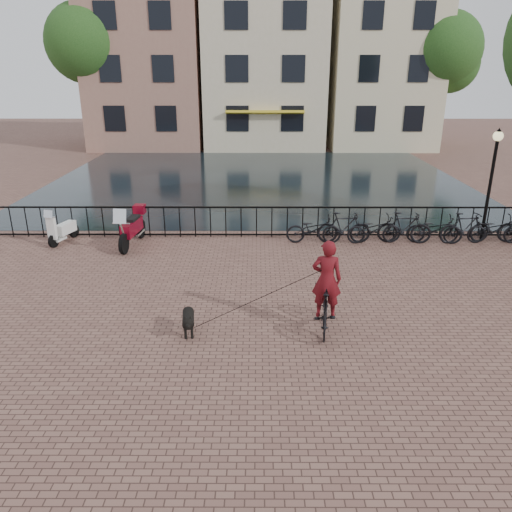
{
  "coord_description": "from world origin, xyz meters",
  "views": [
    {
      "loc": [
        0.03,
        -7.56,
        5.16
      ],
      "look_at": [
        0.0,
        3.0,
        1.2
      ],
      "focal_mm": 35.0,
      "sensor_mm": 36.0,
      "label": 1
    }
  ],
  "objects_px": {
    "lamp_post": "(493,167)",
    "dog": "(188,321)",
    "scooter": "(62,224)",
    "motorcycle": "(132,223)",
    "cyclist": "(326,292)"
  },
  "relations": [
    {
      "from": "lamp_post",
      "to": "dog",
      "type": "bearing_deg",
      "value": -144.98
    },
    {
      "from": "lamp_post",
      "to": "scooter",
      "type": "bearing_deg",
      "value": -179.38
    },
    {
      "from": "lamp_post",
      "to": "motorcycle",
      "type": "distance_m",
      "value": 11.18
    },
    {
      "from": "lamp_post",
      "to": "dog",
      "type": "height_order",
      "value": "lamp_post"
    },
    {
      "from": "dog",
      "to": "motorcycle",
      "type": "distance_m",
      "value": 6.1
    },
    {
      "from": "cyclist",
      "to": "motorcycle",
      "type": "distance_m",
      "value": 7.55
    },
    {
      "from": "dog",
      "to": "cyclist",
      "type": "bearing_deg",
      "value": -3.35
    },
    {
      "from": "lamp_post",
      "to": "dog",
      "type": "xyz_separation_m",
      "value": [
        -8.59,
        -6.02,
        -2.09
      ]
    },
    {
      "from": "cyclist",
      "to": "motorcycle",
      "type": "height_order",
      "value": "cyclist"
    },
    {
      "from": "dog",
      "to": "scooter",
      "type": "distance_m",
      "value": 7.54
    },
    {
      "from": "dog",
      "to": "scooter",
      "type": "height_order",
      "value": "scooter"
    },
    {
      "from": "lamp_post",
      "to": "cyclist",
      "type": "relative_size",
      "value": 1.48
    },
    {
      "from": "motorcycle",
      "to": "scooter",
      "type": "xyz_separation_m",
      "value": [
        -2.26,
        0.31,
        -0.1
      ]
    },
    {
      "from": "cyclist",
      "to": "scooter",
      "type": "distance_m",
      "value": 9.46
    },
    {
      "from": "cyclist",
      "to": "scooter",
      "type": "relative_size",
      "value": 1.69
    }
  ]
}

